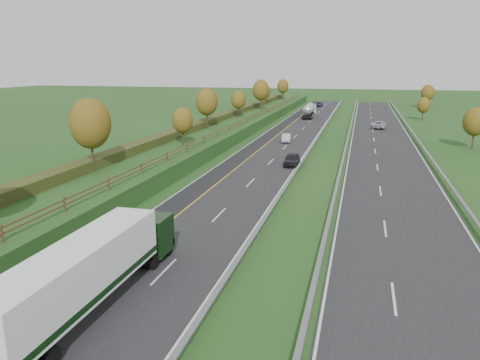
# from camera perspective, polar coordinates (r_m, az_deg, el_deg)

# --- Properties ---
(ground) EXTENTS (400.00, 400.00, 0.00)m
(ground) POSITION_cam_1_polar(r_m,az_deg,el_deg) (70.77, 10.37, 3.15)
(ground) COLOR #1E4619
(ground) RESTS_ON ground
(near_carriageway) EXTENTS (10.50, 200.00, 0.04)m
(near_carriageway) POSITION_cam_1_polar(r_m,az_deg,el_deg) (76.61, 4.68, 4.15)
(near_carriageway) COLOR black
(near_carriageway) RESTS_ON ground
(far_carriageway) EXTENTS (10.50, 200.00, 0.04)m
(far_carriageway) POSITION_cam_1_polar(r_m,az_deg,el_deg) (75.61, 17.11, 3.45)
(far_carriageway) COLOR black
(far_carriageway) RESTS_ON ground
(hard_shoulder) EXTENTS (3.00, 200.00, 0.04)m
(hard_shoulder) POSITION_cam_1_polar(r_m,az_deg,el_deg) (77.33, 1.93, 4.28)
(hard_shoulder) COLOR black
(hard_shoulder) RESTS_ON ground
(lane_markings) EXTENTS (26.75, 200.00, 0.01)m
(lane_markings) POSITION_cam_1_polar(r_m,az_deg,el_deg) (75.68, 9.45, 3.91)
(lane_markings) COLOR silver
(lane_markings) RESTS_ON near_carriageway
(embankment_left) EXTENTS (12.00, 200.00, 2.00)m
(embankment_left) POSITION_cam_1_polar(r_m,az_deg,el_deg) (79.68, -4.59, 5.24)
(embankment_left) COLOR #1E4619
(embankment_left) RESTS_ON ground
(hedge_left) EXTENTS (2.20, 180.00, 1.10)m
(hedge_left) POSITION_cam_1_polar(r_m,az_deg,el_deg) (80.13, -5.97, 6.38)
(hedge_left) COLOR #2E3B18
(hedge_left) RESTS_ON embankment_left
(fence_left) EXTENTS (0.12, 189.06, 1.20)m
(fence_left) POSITION_cam_1_polar(r_m,az_deg,el_deg) (77.70, -1.56, 6.35)
(fence_left) COLOR #422B19
(fence_left) RESTS_ON embankment_left
(median_barrier_near) EXTENTS (0.32, 200.00, 0.71)m
(median_barrier_near) POSITION_cam_1_polar(r_m,az_deg,el_deg) (75.76, 8.95, 4.38)
(median_barrier_near) COLOR gray
(median_barrier_near) RESTS_ON ground
(median_barrier_far) EXTENTS (0.32, 200.00, 0.71)m
(median_barrier_far) POSITION_cam_1_polar(r_m,az_deg,el_deg) (75.45, 12.81, 4.16)
(median_barrier_far) COLOR gray
(median_barrier_far) RESTS_ON ground
(outer_barrier_far) EXTENTS (0.32, 200.00, 0.71)m
(outer_barrier_far) POSITION_cam_1_polar(r_m,az_deg,el_deg) (76.01, 21.51, 3.61)
(outer_barrier_far) COLOR gray
(outer_barrier_far) RESTS_ON ground
(trees_left) EXTENTS (6.64, 164.30, 7.66)m
(trees_left) POSITION_cam_1_polar(r_m,az_deg,el_deg) (75.77, -5.25, 8.87)
(trees_left) COLOR #2D2116
(trees_left) RESTS_ON embankment_left
(trees_far) EXTENTS (8.45, 118.60, 7.12)m
(trees_far) POSITION_cam_1_polar(r_m,az_deg,el_deg) (105.36, 23.98, 7.97)
(trees_far) COLOR #2D2116
(trees_far) RESTS_ON ground
(box_lorry) EXTENTS (2.58, 16.28, 4.06)m
(box_lorry) POSITION_cam_1_polar(r_m,az_deg,el_deg) (26.30, -17.73, -10.40)
(box_lorry) COLOR black
(box_lorry) RESTS_ON near_carriageway
(road_tanker) EXTENTS (2.40, 11.22, 3.46)m
(road_tanker) POSITION_cam_1_polar(r_m,az_deg,el_deg) (119.70, 8.45, 8.42)
(road_tanker) COLOR silver
(road_tanker) RESTS_ON near_carriageway
(car_dark_near) EXTENTS (2.15, 4.85, 1.62)m
(car_dark_near) POSITION_cam_1_polar(r_m,az_deg,el_deg) (61.76, 6.35, 2.55)
(car_dark_near) COLOR black
(car_dark_near) RESTS_ON near_carriageway
(car_silver_mid) EXTENTS (1.94, 4.34, 1.38)m
(car_silver_mid) POSITION_cam_1_polar(r_m,az_deg,el_deg) (80.72, 5.66, 5.14)
(car_silver_mid) COLOR #B7B8BC
(car_silver_mid) RESTS_ON near_carriageway
(car_small_far) EXTENTS (2.03, 4.94, 1.43)m
(car_small_far) POSITION_cam_1_polar(r_m,az_deg,el_deg) (152.19, 9.61, 9.08)
(car_small_far) COLOR #141C41
(car_small_far) RESTS_ON near_carriageway
(car_oncoming) EXTENTS (2.97, 5.80, 1.57)m
(car_oncoming) POSITION_cam_1_polar(r_m,az_deg,el_deg) (102.01, 16.61, 6.49)
(car_oncoming) COLOR #AFB0B4
(car_oncoming) RESTS_ON far_carriageway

